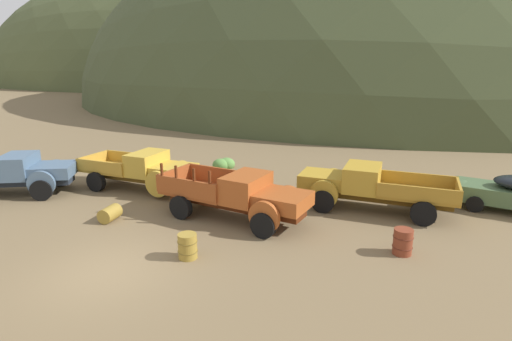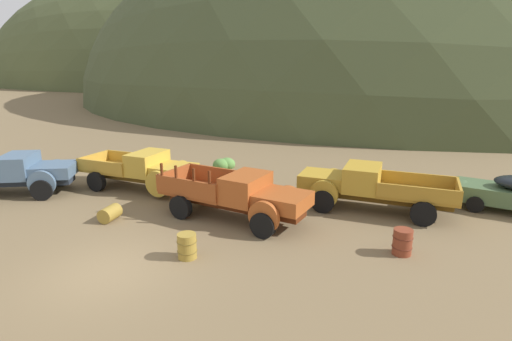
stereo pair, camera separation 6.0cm
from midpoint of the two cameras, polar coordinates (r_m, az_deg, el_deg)
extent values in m
plane|color=brown|center=(13.48, -20.07, -13.13)|extent=(300.00, 300.00, 0.00)
ellipsoid|color=#4C5633|center=(98.28, -5.64, 11.62)|extent=(117.62, 51.86, 55.75)
ellipsoid|color=#424C2D|center=(74.79, 15.91, 9.98)|extent=(94.11, 89.73, 54.33)
cube|color=#262D39|center=(22.52, -30.97, -1.19)|extent=(5.69, 2.77, 0.36)
cube|color=slate|center=(21.62, -26.09, 0.09)|extent=(2.27, 2.26, 0.55)
cube|color=#B7B2A8|center=(21.36, -23.97, 0.09)|extent=(0.47, 1.18, 0.44)
cylinder|color=slate|center=(20.84, -27.51, -1.63)|extent=(1.19, 0.56, 1.20)
cylinder|color=slate|center=(22.75, -25.72, -0.10)|extent=(1.19, 0.56, 1.20)
cube|color=slate|center=(22.13, -29.95, 0.59)|extent=(1.90, 2.36, 1.05)
cube|color=black|center=(21.86, -28.60, 1.17)|extent=(0.61, 1.65, 0.59)
cylinder|color=black|center=(20.87, -27.47, -2.41)|extent=(1.00, 0.57, 0.96)
cylinder|color=black|center=(22.87, -25.59, -0.74)|extent=(1.00, 0.57, 0.96)
cube|color=brown|center=(20.83, -15.72, -0.72)|extent=(5.54, 1.97, 0.36)
cube|color=gold|center=(19.56, -11.17, -0.09)|extent=(2.01, 2.03, 0.55)
cube|color=#B7B2A8|center=(19.14, -9.16, -0.41)|extent=(0.30, 1.20, 0.44)
cylinder|color=gold|center=(18.97, -13.42, -1.82)|extent=(1.21, 0.40, 1.20)
cylinder|color=gold|center=(20.61, -10.07, -0.27)|extent=(1.21, 0.40, 1.20)
cube|color=gold|center=(20.35, -14.72, 1.02)|extent=(1.61, 2.21, 1.05)
cube|color=black|center=(19.96, -13.45, 1.46)|extent=(0.36, 1.68, 0.59)
cube|color=#B5882D|center=(21.71, -18.87, 0.32)|extent=(3.10, 2.57, 0.12)
cube|color=#B5882D|center=(20.89, -20.83, 0.51)|extent=(2.73, 0.60, 0.55)
cube|color=#B5882D|center=(22.40, -17.20, 1.79)|extent=(2.73, 0.60, 0.55)
cube|color=#B5882D|center=(22.52, -21.48, 1.47)|extent=(0.48, 2.08, 0.55)
cylinder|color=black|center=(20.73, -9.95, -0.97)|extent=(1.00, 0.45, 0.96)
cylinder|color=black|center=(21.21, -21.17, -1.43)|extent=(1.00, 0.45, 0.96)
cylinder|color=black|center=(22.76, -17.42, 0.01)|extent=(1.00, 0.45, 0.96)
cube|color=#51220D|center=(16.43, -2.92, -4.45)|extent=(5.83, 2.67, 0.36)
cube|color=#A34C1E|center=(15.30, 3.86, -4.17)|extent=(2.27, 2.22, 0.55)
cube|color=#B7B2A8|center=(14.99, 6.81, -4.79)|extent=(0.43, 1.17, 0.44)
cylinder|color=#A34C1E|center=(14.66, 1.19, -6.51)|extent=(1.20, 0.53, 1.20)
cylinder|color=#A34C1E|center=(16.41, 4.64, -4.14)|extent=(1.20, 0.53, 1.20)
cube|color=#A34C1E|center=(15.93, -1.28, -2.40)|extent=(1.88, 2.32, 1.05)
cube|color=black|center=(15.58, 0.62, -1.99)|extent=(0.56, 1.64, 0.59)
cube|color=#97471E|center=(17.21, -7.41, -2.79)|extent=(3.42, 2.88, 0.12)
cube|color=#97471E|center=(16.30, -9.66, -2.40)|extent=(2.83, 0.97, 0.70)
cube|color=#97471E|center=(17.91, -5.46, -0.64)|extent=(2.83, 0.97, 0.70)
cube|color=#97471E|center=(17.94, -11.06, -0.83)|extent=(0.72, 2.03, 0.70)
cube|color=#51220D|center=(16.88, -12.86, 0.16)|extent=(0.10, 0.10, 0.50)
cube|color=#51220D|center=(16.41, -10.95, -0.17)|extent=(0.10, 0.10, 0.50)
cube|color=#51220D|center=(15.87, -8.52, -0.58)|extent=(0.10, 0.10, 0.50)
cube|color=#51220D|center=(15.44, -6.37, -0.95)|extent=(0.10, 0.10, 0.50)
cylinder|color=black|center=(14.72, 1.09, -7.59)|extent=(1.00, 0.55, 0.96)
cylinder|color=black|center=(16.55, 4.70, -5.00)|extent=(1.00, 0.55, 0.96)
cylinder|color=black|center=(16.69, -10.29, -5.03)|extent=(1.00, 0.55, 0.96)
cylinder|color=black|center=(18.32, -5.95, -3.00)|extent=(1.00, 0.55, 0.96)
cube|color=#593D12|center=(17.99, 16.26, -3.29)|extent=(6.11, 1.92, 0.36)
cube|color=#B28928|center=(18.15, 9.38, -1.20)|extent=(2.16, 1.99, 0.55)
cube|color=#B7B2A8|center=(18.35, 6.67, -1.00)|extent=(0.27, 1.17, 0.44)
cylinder|color=#B28928|center=(19.16, 10.73, -1.49)|extent=(1.21, 0.37, 1.20)
cylinder|color=#B28928|center=(17.26, 9.44, -3.31)|extent=(1.21, 0.37, 1.20)
cube|color=#B28928|center=(17.84, 14.60, -0.96)|extent=(1.70, 2.17, 1.05)
cube|color=black|center=(17.86, 12.65, -0.11)|extent=(0.32, 1.65, 0.59)
cube|color=#A47826|center=(17.88, 21.58, -3.08)|extent=(3.34, 2.52, 0.12)
cube|color=#A47826|center=(18.77, 21.70, -1.17)|extent=(3.02, 0.59, 0.55)
cube|color=#A47826|center=(16.80, 21.66, -3.03)|extent=(3.02, 0.59, 0.55)
cube|color=#A47826|center=(17.87, 26.35, -2.49)|extent=(0.43, 2.04, 0.55)
cylinder|color=black|center=(19.30, 10.72, -2.24)|extent=(0.99, 0.43, 0.96)
cylinder|color=black|center=(17.30, 9.36, -4.24)|extent=(0.99, 0.43, 0.96)
cylinder|color=black|center=(19.03, 22.25, -3.39)|extent=(0.99, 0.43, 0.96)
cylinder|color=black|center=(17.01, 22.27, -5.57)|extent=(0.99, 0.43, 0.96)
ellipsoid|color=#47603D|center=(20.15, 26.57, -2.08)|extent=(1.43, 1.64, 0.61)
cylinder|color=black|center=(21.06, 28.44, -2.78)|extent=(0.71, 0.41, 0.68)
cylinder|color=black|center=(19.42, 28.16, -4.17)|extent=(0.71, 0.41, 0.68)
cylinder|color=olive|center=(13.53, -9.41, -10.28)|extent=(0.61, 0.61, 0.83)
torus|color=brown|center=(13.46, -9.44, -9.64)|extent=(0.65, 0.65, 0.03)
torus|color=brown|center=(13.60, -9.38, -10.90)|extent=(0.65, 0.65, 0.03)
cylinder|color=olive|center=(17.28, -19.49, -5.63)|extent=(0.64, 0.91, 0.59)
cylinder|color=brown|center=(14.40, 19.75, -9.29)|extent=(0.61, 0.61, 0.87)
torus|color=#552315|center=(14.33, 19.81, -8.66)|extent=(0.66, 0.66, 0.03)
torus|color=#552315|center=(14.47, 19.69, -9.92)|extent=(0.66, 0.66, 0.03)
ellipsoid|color=#3D702D|center=(20.84, 10.25, -1.72)|extent=(0.66, 0.60, 0.71)
ellipsoid|color=#3D702D|center=(20.74, 9.83, -1.89)|extent=(0.66, 0.59, 0.58)
ellipsoid|color=#3D702D|center=(20.75, 9.84, -1.64)|extent=(0.89, 0.80, 0.88)
ellipsoid|color=#5B8E42|center=(21.91, -4.62, -0.63)|extent=(0.76, 0.69, 0.76)
ellipsoid|color=#5B8E42|center=(21.88, -4.13, -0.73)|extent=(0.64, 0.57, 0.64)
ellipsoid|color=#5B8E42|center=(24.18, -3.96, 0.90)|extent=(0.96, 0.87, 0.76)
ellipsoid|color=#5B8E42|center=(24.02, -4.79, 0.78)|extent=(0.98, 0.88, 0.74)
camera|label=1|loc=(0.03, -89.90, 0.03)|focal=28.86mm
camera|label=2|loc=(0.03, 90.10, -0.03)|focal=28.86mm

